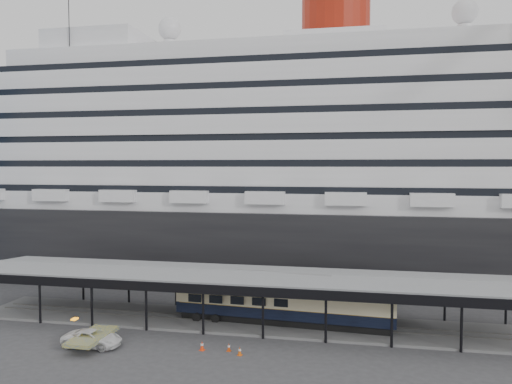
% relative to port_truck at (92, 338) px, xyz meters
% --- Properties ---
extents(ground, '(200.00, 200.00, 0.00)m').
position_rel_port_truck_xyz_m(ground, '(11.58, 4.11, -0.73)').
color(ground, '#38383B').
rests_on(ground, ground).
extents(cruise_ship, '(130.00, 30.00, 43.90)m').
position_rel_port_truck_xyz_m(cruise_ship, '(11.63, 36.11, 17.62)').
color(cruise_ship, black).
rests_on(cruise_ship, ground).
extents(platform_canopy, '(56.00, 9.18, 5.30)m').
position_rel_port_truck_xyz_m(platform_canopy, '(11.58, 9.11, 1.63)').
color(platform_canopy, slate).
rests_on(platform_canopy, ground).
extents(port_truck, '(5.26, 2.46, 1.46)m').
position_rel_port_truck_xyz_m(port_truck, '(0.00, 0.00, 0.00)').
color(port_truck, white).
rests_on(port_truck, ground).
extents(pullman_carriage, '(22.09, 4.31, 21.55)m').
position_rel_port_truck_xyz_m(pullman_carriage, '(15.74, 9.11, 1.89)').
color(pullman_carriage, black).
rests_on(pullman_carriage, ground).
extents(traffic_cone_left, '(0.53, 0.53, 0.83)m').
position_rel_port_truck_xyz_m(traffic_cone_left, '(9.82, 1.04, -0.32)').
color(traffic_cone_left, '#F2380D').
rests_on(traffic_cone_left, ground).
extents(traffic_cone_mid, '(0.38, 0.38, 0.70)m').
position_rel_port_truck_xyz_m(traffic_cone_mid, '(12.16, 1.31, -0.38)').
color(traffic_cone_mid, '#CE3F0B').
rests_on(traffic_cone_mid, ground).
extents(traffic_cone_right, '(0.48, 0.48, 0.75)m').
position_rel_port_truck_xyz_m(traffic_cone_right, '(13.30, 0.56, -0.35)').
color(traffic_cone_right, '#E1560C').
rests_on(traffic_cone_right, ground).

